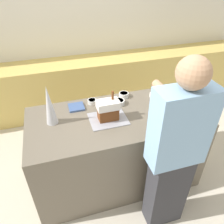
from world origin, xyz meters
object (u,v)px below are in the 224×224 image
Objects in this scene: gingerbread_house at (108,109)px; candy_bowl_center_rear at (174,93)px; candy_bowl_front_corner at (92,101)px; person at (174,154)px; baking_tray at (108,119)px; cookbook at (76,107)px; decorative_tree at (49,105)px; candy_bowl_behind_tray at (118,102)px; candy_bowl_far_left at (155,95)px; candy_bowl_beside_tree at (124,95)px.

candy_bowl_center_rear is at bearing 14.68° from gingerbread_house.
candy_bowl_front_corner is 0.06× the size of person.
candy_bowl_front_corner reaches higher than baking_tray.
gingerbread_house is 1.77× the size of cookbook.
baking_tray is at bearing -11.28° from decorative_tree.
candy_bowl_behind_tray is 0.30m from candy_bowl_front_corner.
decorative_tree is 0.38m from cookbook.
candy_bowl_far_left is (1.20, 0.16, -0.18)m from decorative_tree.
gingerbread_house is 2.81× the size of candy_bowl_center_rear.
person is at bearing -119.64° from candy_bowl_center_rear.
candy_bowl_beside_tree is at bearing 6.94° from cookbook.
candy_bowl_far_left is at bearing 74.01° from person.
candy_bowl_far_left is 1.32× the size of candy_bowl_front_corner.
decorative_tree is 0.90m from candy_bowl_beside_tree.
baking_tray is 0.35m from candy_bowl_front_corner.
candy_bowl_far_left is at bearing 170.09° from candy_bowl_center_rear.
decorative_tree is at bearing 168.72° from baking_tray.
cookbook is (-1.16, 0.07, -0.02)m from candy_bowl_center_rear.
decorative_tree is 1.44m from candy_bowl_center_rear.
candy_bowl_center_rear is 0.98m from person.
candy_bowl_behind_tray reaches higher than candy_bowl_front_corner.
gingerbread_house reaches higher than candy_bowl_behind_tray.
decorative_tree is (-0.54, 0.11, 0.20)m from baking_tray.
baking_tray is 0.41m from cookbook.
candy_bowl_center_rear is 0.79× the size of candy_bowl_far_left.
candy_bowl_far_left is at bearing 3.38° from candy_bowl_behind_tray.
cookbook is at bearing 178.17° from candy_bowl_far_left.
gingerbread_house is 0.36m from candy_bowl_front_corner.
decorative_tree is at bearing -152.90° from candy_bowl_front_corner.
candy_bowl_center_rear is 0.60m from candy_bowl_beside_tree.
baking_tray is 0.71m from candy_bowl_far_left.
candy_bowl_behind_tray is 0.17m from candy_bowl_beside_tree.
baking_tray is 1.27× the size of gingerbread_house.
candy_bowl_far_left is at bearing 7.74° from decorative_tree.
person reaches higher than baking_tray.
cookbook is at bearing 176.56° from candy_bowl_center_rear.
candy_bowl_behind_tray is 1.22× the size of candy_bowl_beside_tree.
candy_bowl_beside_tree is at bearing 51.33° from gingerbread_house.
candy_bowl_behind_tray is (0.73, 0.14, -0.18)m from decorative_tree.
baking_tray is at bearing -165.32° from candy_bowl_center_rear.
candy_bowl_center_rear is at bearing 14.68° from baking_tray.
candy_bowl_front_corner is at bearing 12.21° from cookbook.
baking_tray is 0.59m from decorative_tree.
candy_bowl_center_rear is 0.93× the size of candy_bowl_beside_tree.
decorative_tree is at bearing 142.34° from person.
candy_bowl_center_rear is at bearing 4.93° from decorative_tree.
person is (-0.26, -0.89, -0.03)m from candy_bowl_far_left.
candy_bowl_beside_tree is 1.11× the size of candy_bowl_front_corner.
candy_bowl_beside_tree is 0.68× the size of cookbook.
baking_tray is 2.25× the size of cookbook.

